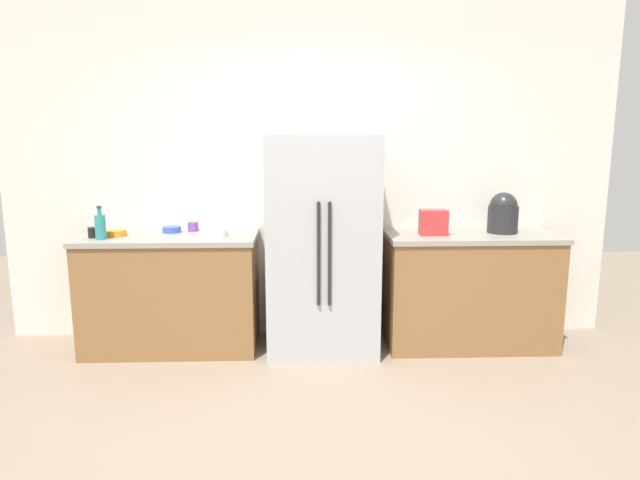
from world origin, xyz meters
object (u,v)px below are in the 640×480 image
(bottle_a, at_px, (100,226))
(bowl_c, at_px, (172,229))
(toaster, at_px, (433,222))
(cup_b, at_px, (193,227))
(bowl_a, at_px, (116,233))
(bowl_b, at_px, (217,233))
(cup_a, at_px, (93,232))
(rice_cooker, at_px, (503,213))
(refrigerator, at_px, (322,245))

(bottle_a, distance_m, bowl_c, 0.56)
(toaster, xyz_separation_m, cup_b, (-1.93, 0.24, -0.06))
(bottle_a, xyz_separation_m, bowl_a, (0.06, 0.15, -0.08))
(toaster, bearing_deg, bowl_b, 179.67)
(bottle_a, xyz_separation_m, cup_a, (-0.09, 0.08, -0.06))
(cup_b, distance_m, bowl_b, 0.33)
(rice_cooker, bearing_deg, bowl_a, -179.28)
(bottle_a, distance_m, bowl_b, 0.87)
(toaster, distance_m, bowl_b, 1.70)
(cup_a, xyz_separation_m, cup_b, (0.71, 0.27, -0.00))
(refrigerator, bearing_deg, bottle_a, -176.21)
(refrigerator, bearing_deg, bowl_a, 178.77)
(bottle_a, bearing_deg, bowl_b, 7.52)
(cup_a, bearing_deg, bowl_a, 25.41)
(cup_b, height_order, bowl_c, cup_b)
(bottle_a, bearing_deg, refrigerator, 3.79)
(cup_b, bearing_deg, cup_a, -159.22)
(toaster, bearing_deg, cup_a, -179.40)
(cup_b, relative_size, bowl_a, 0.51)
(bowl_b, distance_m, bowl_c, 0.43)
(refrigerator, distance_m, rice_cooker, 1.48)
(refrigerator, distance_m, toaster, 0.90)
(cup_a, xyz_separation_m, bowl_b, (0.94, 0.04, -0.02))
(bowl_b, bearing_deg, refrigerator, -0.11)
(bowl_a, relative_size, bowl_b, 0.98)
(bowl_c, bearing_deg, bottle_a, -147.61)
(cup_b, distance_m, bowl_a, 0.60)
(refrigerator, height_order, bowl_a, refrigerator)
(bowl_c, bearing_deg, cup_b, 17.52)
(toaster, distance_m, bowl_a, 2.50)
(rice_cooker, xyz_separation_m, bowl_c, (-2.68, 0.11, -0.14))
(cup_b, relative_size, bowl_c, 0.57)
(cup_a, distance_m, bowl_a, 0.17)
(bowl_a, bearing_deg, cup_a, -154.59)
(bowl_b, bearing_deg, cup_b, 134.33)
(bottle_a, relative_size, cup_a, 3.17)
(rice_cooker, distance_m, bowl_b, 2.29)
(bowl_b, bearing_deg, rice_cooker, 1.81)
(rice_cooker, xyz_separation_m, cup_b, (-2.51, 0.16, -0.12))
(refrigerator, distance_m, cup_a, 1.77)
(toaster, distance_m, cup_a, 2.65)
(bowl_b, xyz_separation_m, bowl_c, (-0.39, 0.18, -0.00))
(bowl_a, xyz_separation_m, bowl_b, (0.79, -0.03, 0.00))
(cup_a, distance_m, cup_b, 0.76)
(rice_cooker, height_order, cup_a, rice_cooker)
(rice_cooker, height_order, bowl_a, rice_cooker)
(rice_cooker, relative_size, cup_a, 4.07)
(cup_b, xyz_separation_m, bowl_a, (-0.56, -0.20, -0.01))
(refrigerator, xyz_separation_m, rice_cooker, (1.46, 0.07, 0.24))
(refrigerator, xyz_separation_m, bowl_a, (-1.62, 0.03, 0.10))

